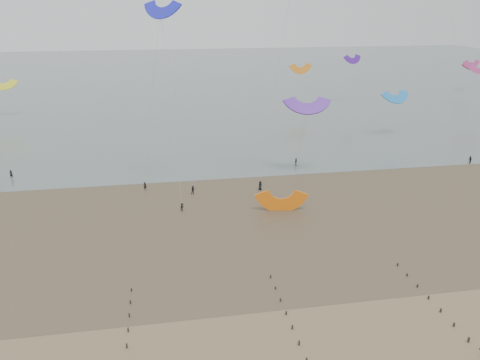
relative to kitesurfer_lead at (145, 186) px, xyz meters
name	(u,v)px	position (x,y,z in m)	size (l,w,h in m)	color
ground	(260,342)	(12.93, -46.80, -0.81)	(500.00, 500.00, 0.00)	brown
sea_and_shore	(196,212)	(8.86, -12.39, -0.81)	(500.00, 665.00, 0.03)	#475654
kitesurfer_lead	(145,186)	(0.00, 0.00, 0.00)	(0.59, 0.39, 1.63)	black
kitesurfers	(332,171)	(38.74, 1.72, 0.05)	(118.27, 23.52, 1.83)	black
grounded_kite	(281,210)	(23.70, -14.05, -0.81)	(7.69, 4.03, 5.86)	orange
kites_airborne	(145,57)	(0.61, 42.63, 20.01)	(238.68, 102.35, 37.78)	yellow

